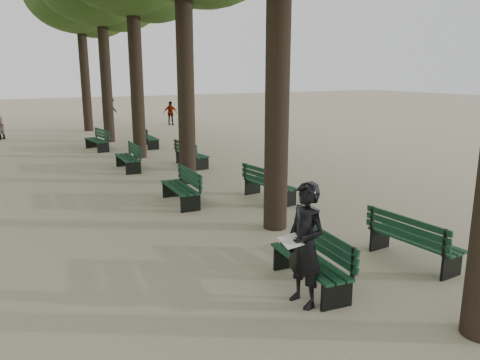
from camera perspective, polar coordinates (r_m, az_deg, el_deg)
ground at (r=7.54m, az=7.31°, el=-14.07°), size 120.00×120.00×0.00m
bench_left_0 at (r=7.80m, az=8.48°, el=-10.91°), size 0.78×1.85×0.92m
bench_left_1 at (r=12.43m, az=-7.28°, el=-1.69°), size 0.68×1.83×0.92m
bench_left_2 at (r=17.02m, az=-13.52°, el=2.09°), size 0.66×1.83×0.92m
bench_left_3 at (r=21.72m, az=-17.05°, el=4.21°), size 0.77×1.85×0.92m
bench_right_0 at (r=9.20m, az=20.38°, el=-7.82°), size 0.67×1.83×0.92m
bench_right_1 at (r=12.73m, az=3.63°, el=-1.26°), size 0.74×1.85×0.92m
bench_right_2 at (r=17.34m, az=-5.89°, el=2.58°), size 0.70×1.84×0.92m
bench_right_3 at (r=21.98m, az=-11.07°, el=4.64°), size 0.68×1.83×0.92m
man_with_map at (r=7.00m, az=7.95°, el=-7.83°), size 0.66×0.79×1.89m
pedestrian_b at (r=35.06m, az=-15.46°, el=8.38°), size 0.81×1.05×1.59m
pedestrian_c at (r=31.01m, az=-8.49°, el=8.07°), size 0.93×0.44×1.52m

